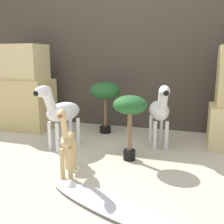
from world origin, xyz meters
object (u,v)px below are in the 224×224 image
Objects in this scene: zebra_right at (160,110)px; giraffe_figurine at (67,141)px; potted_palm_front at (130,109)px; potted_palm_back at (105,93)px; surfboard at (115,206)px; zebra_left at (61,111)px.

zebra_right reaches higher than giraffe_figurine.
potted_palm_back is (-0.50, 0.77, 0.03)m from potted_palm_front.
zebra_right reaches higher than potted_palm_front.
zebra_right is 1.17× the size of giraffe_figurine.
surfboard is at bearing -69.00° from potted_palm_back.
zebra_left is 0.59× the size of surfboard.
potted_palm_front is at bearing -6.42° from zebra_left.
zebra_left reaches higher than potted_palm_back.
potted_palm_front is 0.94m from surfboard.
potted_palm_back is (-0.71, 0.32, 0.10)m from zebra_right.
potted_palm_front is at bearing -114.66° from zebra_right.
zebra_right is 0.78m from potted_palm_back.
surfboard is (0.61, -1.58, -0.48)m from potted_palm_back.
giraffe_figurine is at bearing -57.41° from zebra_left.
giraffe_figurine is at bearing -130.29° from potted_palm_front.
surfboard is at bearing -94.44° from zebra_right.
zebra_right is 1.06× the size of potted_palm_back.
zebra_right reaches higher than potted_palm_back.
zebra_right is at bearing 21.28° from zebra_left.
giraffe_figurine is (0.35, -0.54, -0.11)m from zebra_left.
potted_palm_front is at bearing -56.98° from potted_palm_back.
zebra_left reaches higher than giraffe_figurine.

